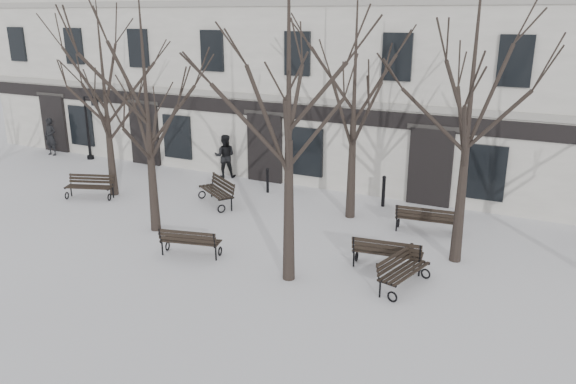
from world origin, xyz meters
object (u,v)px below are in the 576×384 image
Objects in this scene: bench_0 at (90,186)px; bench_1 at (190,241)px; tree_1 at (145,80)px; lamp_post at (90,122)px; bench_2 at (387,252)px; tree_2 at (289,64)px; bench_5 at (402,270)px; bench_3 at (218,190)px; bench_4 at (426,218)px.

bench_0 is 7.35m from bench_1.
lamp_post is (-8.90, 6.13, -3.06)m from tree_1.
bench_2 reaches higher than bench_1.
tree_2 is 5.90m from bench_2.
bench_5 is at bearing 17.31° from tree_2.
bench_5 is (2.87, 0.89, -5.22)m from tree_2.
bench_3 is (-7.40, 2.64, 0.02)m from bench_2.
tree_2 is 4.57× the size of bench_2.
bench_2 is 3.22m from bench_4.
bench_1 is (-3.28, 0.01, -5.23)m from tree_2.
tree_1 is 3.94× the size of bench_2.
tree_2 reaches higher than bench_2.
lamp_post is at bearing -26.00° from bench_2.
lamp_post is at bearing -46.91° from bench_1.
lamp_post is at bearing 145.45° from tree_1.
tree_2 is 7.60m from bench_4.
tree_2 is 4.89× the size of bench_1.
tree_2 reaches higher than bench_5.
bench_1 is 6.21m from bench_5.
tree_2 is 4.49× the size of bench_3.
lamp_post is at bearing -14.27° from bench_4.
bench_2 is at bearing -18.63° from lamp_post.
tree_1 is 5.41m from bench_3.
bench_0 is at bearing -46.05° from lamp_post.
bench_5 is at bearing -2.42° from tree_1.
bench_3 is at bearing -1.97° from bench_4.
tree_2 is at bearing 121.76° from bench_5.
bench_5 is 0.59× the size of lamp_post.
bench_5 is (0.67, -0.86, -0.03)m from bench_2.
tree_2 is 6.02m from bench_5.
bench_5 is (12.95, -1.91, 0.00)m from bench_0.
bench_0 is 0.94× the size of bench_3.
tree_1 is at bearing 167.37° from tree_2.
bench_4 is at bearing 37.54° from bench_3.
lamp_post is (-17.00, 2.43, 1.34)m from bench_4.
tree_1 reaches higher than bench_1.
bench_0 is (-4.49, 1.55, -4.43)m from tree_1.
tree_1 is 4.22× the size of bench_1.
tree_1 is at bearing -41.82° from bench_1.
bench_5 is (6.15, 0.88, 0.01)m from bench_1.
tree_2 is 4.78× the size of bench_5.
bench_2 is at bearing 38.47° from tree_2.
bench_0 is 6.51m from lamp_post.
bench_4 is (7.71, 0.56, -0.02)m from bench_3.
lamp_post reaches higher than bench_5.
tree_1 reaches higher than lamp_post.
bench_1 is 0.58× the size of lamp_post.
tree_1 reaches higher than bench_4.
bench_2 is 1.01× the size of bench_4.
bench_3 is at bearing 81.01° from bench_5.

